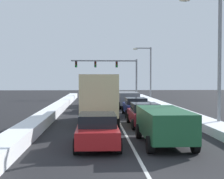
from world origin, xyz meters
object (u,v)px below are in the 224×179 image
box_truck_center_lane_second (98,96)px  suv_tan_center_lane_fourth (97,97)px  sedan_red_center_lane_nearest (97,130)px  traffic_light_gantry (113,68)px  suv_green_right_lane_nearest (164,123)px  sedan_maroon_right_lane_second (144,114)px  street_lamp_right_mid (148,68)px  sedan_navy_right_lane_third (136,107)px  sedan_black_center_lane_third (95,103)px  suv_gray_right_lane_fourth (128,98)px  street_lamp_right_near (214,50)px

box_truck_center_lane_second → suv_tan_center_lane_fourth: 14.60m
sedan_red_center_lane_nearest → traffic_light_gantry: bearing=85.6°
suv_green_right_lane_nearest → sedan_maroon_right_lane_second: 5.88m
box_truck_center_lane_second → street_lamp_right_mid: (7.17, 22.48, 2.65)m
sedan_red_center_lane_nearest → suv_tan_center_lane_fourth: (0.12, 21.96, 0.25)m
sedan_red_center_lane_nearest → sedan_navy_right_lane_third: bearing=74.6°
sedan_navy_right_lane_third → suv_tan_center_lane_fourth: (-3.14, 10.06, 0.25)m
sedan_maroon_right_lane_second → sedan_red_center_lane_nearest: bearing=-117.3°
sedan_red_center_lane_nearest → box_truck_center_lane_second: (0.12, 7.39, 1.14)m
suv_green_right_lane_nearest → traffic_light_gantry: bearing=90.5°
sedan_black_center_lane_third → traffic_light_gantry: traffic_light_gantry is taller
suv_gray_right_lane_fourth → box_truck_center_lane_second: bearing=-105.5°
sedan_maroon_right_lane_second → sedan_navy_right_lane_third: same height
suv_gray_right_lane_fourth → traffic_light_gantry: (-0.56, 17.21, 3.71)m
sedan_maroon_right_lane_second → box_truck_center_lane_second: 3.48m
sedan_maroon_right_lane_second → box_truck_center_lane_second: size_ratio=0.63×
sedan_navy_right_lane_third → suv_gray_right_lane_fourth: 7.07m
sedan_red_center_lane_nearest → suv_gray_right_lane_fourth: bearing=80.0°
sedan_black_center_lane_third → sedan_red_center_lane_nearest: bearing=-89.6°
suv_green_right_lane_nearest → sedan_navy_right_lane_third: 11.75m
sedan_black_center_lane_third → street_lamp_right_mid: (7.41, 13.98, 3.79)m
suv_gray_right_lane_fourth → traffic_light_gantry: 17.61m
suv_gray_right_lane_fourth → street_lamp_right_near: size_ratio=0.60×
box_truck_center_lane_second → traffic_light_gantry: (2.65, 28.78, 2.82)m
suv_tan_center_lane_fourth → street_lamp_right_mid: (7.17, 7.91, 3.53)m
suv_gray_right_lane_fourth → street_lamp_right_mid: (3.96, 10.90, 3.53)m
sedan_navy_right_lane_third → suv_gray_right_lane_fourth: bearing=89.5°
traffic_light_gantry → sedan_red_center_lane_nearest: bearing=-94.4°
sedan_navy_right_lane_third → traffic_light_gantry: (-0.50, 24.27, 3.96)m
sedan_maroon_right_lane_second → traffic_light_gantry: traffic_light_gantry is taller
traffic_light_gantry → suv_tan_center_lane_fourth: bearing=-100.5°
traffic_light_gantry → street_lamp_right_near: (4.37, -31.58, 0.14)m
sedan_maroon_right_lane_second → street_lamp_right_near: 5.93m
suv_gray_right_lane_fourth → sedan_red_center_lane_nearest: 19.25m
street_lamp_right_mid → suv_gray_right_lane_fourth: bearing=-110.0°
suv_tan_center_lane_fourth → sedan_red_center_lane_nearest: bearing=-90.3°
sedan_black_center_lane_third → traffic_light_gantry: (2.89, 20.28, 3.96)m
sedan_navy_right_lane_third → sedan_black_center_lane_third: 5.23m
box_truck_center_lane_second → traffic_light_gantry: traffic_light_gantry is taller
sedan_red_center_lane_nearest → street_lamp_right_near: 9.43m
suv_green_right_lane_nearest → street_lamp_right_near: 7.13m
sedan_maroon_right_lane_second → traffic_light_gantry: bearing=90.6°
box_truck_center_lane_second → suv_gray_right_lane_fourth: bearing=74.5°
sedan_maroon_right_lane_second → street_lamp_right_mid: (4.18, 23.84, 3.79)m
suv_green_right_lane_nearest → sedan_black_center_lane_third: (-3.23, 15.74, -0.25)m
box_truck_center_lane_second → street_lamp_right_near: bearing=-21.7°
street_lamp_right_mid → sedan_red_center_lane_nearest: bearing=-103.7°
street_lamp_right_near → traffic_light_gantry: bearing=97.9°
sedan_black_center_lane_third → suv_tan_center_lane_fourth: suv_tan_center_lane_fourth is taller
suv_tan_center_lane_fourth → sedan_navy_right_lane_third: bearing=-72.7°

